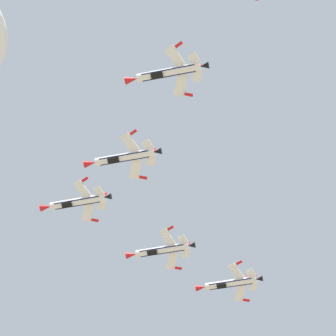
{
  "coord_description": "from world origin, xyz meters",
  "views": [
    {
      "loc": [
        2.18,
        -1.62,
        1.49
      ],
      "look_at": [
        20.71,
        112.04,
        127.67
      ],
      "focal_mm": 89.32,
      "sensor_mm": 36.0,
      "label": 1
    }
  ],
  "objects_px": {
    "fighter_jet_left_wing": "(123,158)",
    "fighter_jet_left_outer": "(167,73)",
    "fighter_jet_lead": "(76,202)",
    "fighter_jet_right_outer": "(230,283)",
    "fighter_jet_right_wing": "(161,250)"
  },
  "relations": [
    {
      "from": "fighter_jet_lead",
      "to": "fighter_jet_left_wing",
      "type": "relative_size",
      "value": 1.0
    },
    {
      "from": "fighter_jet_left_wing",
      "to": "fighter_jet_right_outer",
      "type": "xyz_separation_m",
      "value": [
        29.72,
        37.0,
        2.03
      ]
    },
    {
      "from": "fighter_jet_left_wing",
      "to": "fighter_jet_left_outer",
      "type": "distance_m",
      "value": 21.29
    },
    {
      "from": "fighter_jet_left_outer",
      "to": "fighter_jet_right_outer",
      "type": "height_order",
      "value": "fighter_jet_right_outer"
    },
    {
      "from": "fighter_jet_left_wing",
      "to": "fighter_jet_right_wing",
      "type": "xyz_separation_m",
      "value": [
        11.98,
        27.78,
        1.67
      ]
    },
    {
      "from": "fighter_jet_lead",
      "to": "fighter_jet_left_outer",
      "type": "bearing_deg",
      "value": -137.93
    },
    {
      "from": "fighter_jet_lead",
      "to": "fighter_jet_right_wing",
      "type": "relative_size",
      "value": 1.0
    },
    {
      "from": "fighter_jet_left_wing",
      "to": "fighter_jet_left_outer",
      "type": "height_order",
      "value": "fighter_jet_left_outer"
    },
    {
      "from": "fighter_jet_lead",
      "to": "fighter_jet_right_outer",
      "type": "relative_size",
      "value": 1.0
    },
    {
      "from": "fighter_jet_left_outer",
      "to": "fighter_jet_right_wing",
      "type": "bearing_deg",
      "value": 14.72
    },
    {
      "from": "fighter_jet_left_wing",
      "to": "fighter_jet_right_wing",
      "type": "distance_m",
      "value": 30.29
    },
    {
      "from": "fighter_jet_left_wing",
      "to": "fighter_jet_right_wing",
      "type": "relative_size",
      "value": 1.0
    },
    {
      "from": "fighter_jet_left_wing",
      "to": "fighter_jet_right_outer",
      "type": "bearing_deg",
      "value": -16.51
    },
    {
      "from": "fighter_jet_lead",
      "to": "fighter_jet_left_wing",
      "type": "distance_m",
      "value": 19.77
    },
    {
      "from": "fighter_jet_left_outer",
      "to": "fighter_jet_left_wing",
      "type": "bearing_deg",
      "value": 37.56
    }
  ]
}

